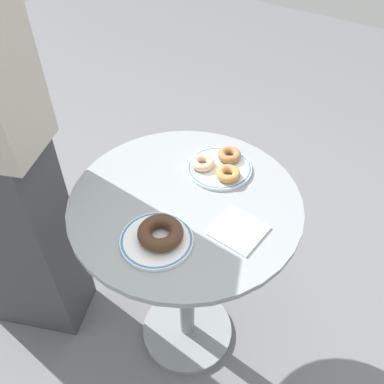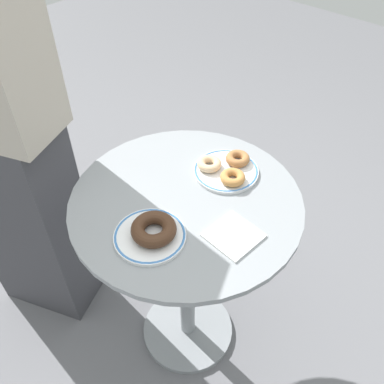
{
  "view_description": "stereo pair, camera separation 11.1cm",
  "coord_description": "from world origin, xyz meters",
  "px_view_note": "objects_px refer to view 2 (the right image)",
  "views": [
    {
      "loc": [
        -0.67,
        -0.47,
        1.58
      ],
      "look_at": [
        -0.0,
        -0.02,
        0.8
      ],
      "focal_mm": 38.6,
      "sensor_mm": 36.0,
      "label": 1
    },
    {
      "loc": [
        -0.6,
        -0.56,
        1.58
      ],
      "look_at": [
        -0.0,
        -0.02,
        0.8
      ],
      "focal_mm": 38.6,
      "sensor_mm": 36.0,
      "label": 2
    }
  ],
  "objects_px": {
    "plate_left": "(150,236)",
    "donut_chocolate": "(154,229)",
    "cafe_table": "(187,254)",
    "donut_cinnamon": "(238,159)",
    "donut_glazed": "(209,164)",
    "paper_napkin": "(233,235)",
    "plate_right": "(226,171)",
    "donut_old_fashioned": "(233,177)",
    "person_figure": "(0,146)"
  },
  "relations": [
    {
      "from": "donut_chocolate",
      "to": "paper_napkin",
      "type": "bearing_deg",
      "value": -47.74
    },
    {
      "from": "donut_cinnamon",
      "to": "donut_glazed",
      "type": "height_order",
      "value": "same"
    },
    {
      "from": "cafe_table",
      "to": "plate_right",
      "type": "bearing_deg",
      "value": -4.66
    },
    {
      "from": "plate_right",
      "to": "person_figure",
      "type": "relative_size",
      "value": 0.12
    },
    {
      "from": "donut_chocolate",
      "to": "donut_old_fashioned",
      "type": "bearing_deg",
      "value": -5.09
    },
    {
      "from": "cafe_table",
      "to": "person_figure",
      "type": "height_order",
      "value": "person_figure"
    },
    {
      "from": "cafe_table",
      "to": "donut_old_fashioned",
      "type": "height_order",
      "value": "donut_old_fashioned"
    },
    {
      "from": "plate_right",
      "to": "donut_glazed",
      "type": "distance_m",
      "value": 0.05
    },
    {
      "from": "plate_right",
      "to": "donut_chocolate",
      "type": "xyz_separation_m",
      "value": [
        -0.32,
        -0.02,
        0.02
      ]
    },
    {
      "from": "donut_glazed",
      "to": "donut_cinnamon",
      "type": "bearing_deg",
      "value": -32.48
    },
    {
      "from": "cafe_table",
      "to": "donut_cinnamon",
      "type": "bearing_deg",
      "value": -4.47
    },
    {
      "from": "plate_right",
      "to": "donut_old_fashioned",
      "type": "bearing_deg",
      "value": -120.97
    },
    {
      "from": "donut_chocolate",
      "to": "donut_glazed",
      "type": "relative_size",
      "value": 1.6
    },
    {
      "from": "donut_cinnamon",
      "to": "plate_left",
      "type": "bearing_deg",
      "value": -178.87
    },
    {
      "from": "cafe_table",
      "to": "person_figure",
      "type": "distance_m",
      "value": 0.68
    },
    {
      "from": "plate_right",
      "to": "donut_cinnamon",
      "type": "relative_size",
      "value": 2.67
    },
    {
      "from": "paper_napkin",
      "to": "donut_old_fashioned",
      "type": "bearing_deg",
      "value": 38.45
    },
    {
      "from": "cafe_table",
      "to": "donut_cinnamon",
      "type": "relative_size",
      "value": 10.42
    },
    {
      "from": "plate_left",
      "to": "donut_cinnamon",
      "type": "distance_m",
      "value": 0.38
    },
    {
      "from": "cafe_table",
      "to": "donut_glazed",
      "type": "bearing_deg",
      "value": 12.84
    },
    {
      "from": "cafe_table",
      "to": "plate_right",
      "type": "xyz_separation_m",
      "value": [
        0.16,
        -0.01,
        0.26
      ]
    },
    {
      "from": "donut_chocolate",
      "to": "donut_glazed",
      "type": "xyz_separation_m",
      "value": [
        0.29,
        0.06,
        -0.01
      ]
    },
    {
      "from": "plate_right",
      "to": "donut_cinnamon",
      "type": "xyz_separation_m",
      "value": [
        0.05,
        -0.0,
        0.02
      ]
    },
    {
      "from": "paper_napkin",
      "to": "person_figure",
      "type": "relative_size",
      "value": 0.08
    },
    {
      "from": "plate_left",
      "to": "plate_right",
      "type": "relative_size",
      "value": 0.96
    },
    {
      "from": "paper_napkin",
      "to": "person_figure",
      "type": "distance_m",
      "value": 0.78
    },
    {
      "from": "donut_chocolate",
      "to": "donut_old_fashioned",
      "type": "xyz_separation_m",
      "value": [
        0.29,
        -0.03,
        -0.01
      ]
    },
    {
      "from": "donut_cinnamon",
      "to": "donut_old_fashioned",
      "type": "bearing_deg",
      "value": -152.41
    },
    {
      "from": "donut_cinnamon",
      "to": "person_figure",
      "type": "height_order",
      "value": "person_figure"
    },
    {
      "from": "plate_left",
      "to": "donut_chocolate",
      "type": "distance_m",
      "value": 0.03
    },
    {
      "from": "paper_napkin",
      "to": "donut_glazed",
      "type": "bearing_deg",
      "value": 53.49
    },
    {
      "from": "plate_right",
      "to": "plate_left",
      "type": "bearing_deg",
      "value": -178.08
    },
    {
      "from": "donut_glazed",
      "to": "donut_old_fashioned",
      "type": "distance_m",
      "value": 0.09
    },
    {
      "from": "plate_right",
      "to": "donut_old_fashioned",
      "type": "height_order",
      "value": "donut_old_fashioned"
    },
    {
      "from": "donut_glazed",
      "to": "paper_napkin",
      "type": "height_order",
      "value": "donut_glazed"
    },
    {
      "from": "plate_right",
      "to": "donut_old_fashioned",
      "type": "xyz_separation_m",
      "value": [
        -0.03,
        -0.04,
        0.02
      ]
    },
    {
      "from": "cafe_table",
      "to": "donut_cinnamon",
      "type": "height_order",
      "value": "donut_cinnamon"
    },
    {
      "from": "cafe_table",
      "to": "donut_glazed",
      "type": "relative_size",
      "value": 10.42
    },
    {
      "from": "paper_napkin",
      "to": "cafe_table",
      "type": "bearing_deg",
      "value": 84.1
    },
    {
      "from": "cafe_table",
      "to": "person_figure",
      "type": "xyz_separation_m",
      "value": [
        -0.23,
        0.57,
        0.28
      ]
    },
    {
      "from": "donut_glazed",
      "to": "donut_old_fashioned",
      "type": "xyz_separation_m",
      "value": [
        -0.0,
        -0.09,
        0.0
      ]
    },
    {
      "from": "donut_chocolate",
      "to": "donut_cinnamon",
      "type": "xyz_separation_m",
      "value": [
        0.37,
        0.01,
        -0.01
      ]
    },
    {
      "from": "donut_glazed",
      "to": "person_figure",
      "type": "bearing_deg",
      "value": 124.47
    },
    {
      "from": "plate_left",
      "to": "donut_glazed",
      "type": "height_order",
      "value": "donut_glazed"
    },
    {
      "from": "donut_cinnamon",
      "to": "person_figure",
      "type": "relative_size",
      "value": 0.05
    },
    {
      "from": "cafe_table",
      "to": "donut_cinnamon",
      "type": "distance_m",
      "value": 0.35
    },
    {
      "from": "donut_cinnamon",
      "to": "paper_napkin",
      "type": "bearing_deg",
      "value": -144.86
    },
    {
      "from": "plate_right",
      "to": "donut_chocolate",
      "type": "height_order",
      "value": "donut_chocolate"
    },
    {
      "from": "donut_chocolate",
      "to": "person_figure",
      "type": "relative_size",
      "value": 0.07
    },
    {
      "from": "cafe_table",
      "to": "plate_left",
      "type": "height_order",
      "value": "plate_left"
    }
  ]
}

